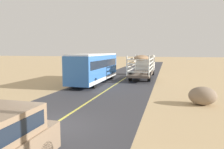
# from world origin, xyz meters

# --- Properties ---
(ground_plane) EXTENTS (240.00, 240.00, 0.00)m
(ground_plane) POSITION_xyz_m (0.00, 0.00, 0.00)
(ground_plane) COLOR tan
(road_surface) EXTENTS (8.00, 120.00, 0.02)m
(road_surface) POSITION_xyz_m (0.00, 0.00, 0.01)
(road_surface) COLOR #38383D
(road_surface) RESTS_ON ground
(road_centre_line) EXTENTS (0.16, 117.60, 0.00)m
(road_centre_line) POSITION_xyz_m (0.00, 0.00, 0.02)
(road_centre_line) COLOR #D8CC4C
(road_centre_line) RESTS_ON road_surface
(livestock_truck) EXTENTS (2.53, 9.70, 3.02)m
(livestock_truck) POSITION_xyz_m (2.19, 20.35, 1.79)
(livestock_truck) COLOR silver
(livestock_truck) RESTS_ON road_surface
(bus) EXTENTS (2.54, 10.00, 3.21)m
(bus) POSITION_xyz_m (-2.52, 13.41, 1.75)
(bus) COLOR #3872C6
(bus) RESTS_ON road_surface
(car_far) EXTENTS (1.80, 4.40, 1.46)m
(car_far) POSITION_xyz_m (1.46, 41.23, 0.69)
(car_far) COLOR #8C7259
(car_far) RESTS_ON road_surface
(boulder_far_horizon) EXTENTS (1.77, 1.34, 1.21)m
(boulder_far_horizon) POSITION_xyz_m (7.52, 6.27, 0.61)
(boulder_far_horizon) COLOR #84705B
(boulder_far_horizon) RESTS_ON ground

